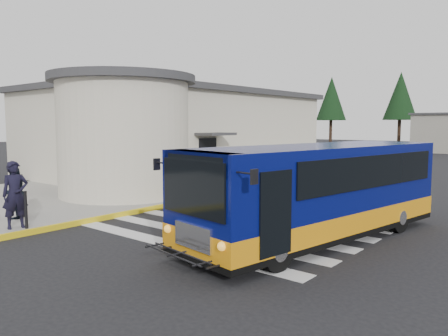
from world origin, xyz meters
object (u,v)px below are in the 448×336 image
Objects in this scene: pedestrian_a at (15,195)px; pedestrian_b at (14,193)px; bollard at (26,210)px; transit_bus at (317,195)px.

pedestrian_a is 1.40m from pedestrian_b.
pedestrian_b is at bearing 165.40° from bollard.
pedestrian_b is 1.62m from bollard.
pedestrian_a reaches higher than pedestrian_b.
bollard is at bearing -46.42° from pedestrian_a.
transit_bus is 4.82× the size of pedestrian_a.
bollard is (-6.43, -4.55, -0.51)m from transit_bus.
pedestrian_b is (-7.97, -4.15, -0.24)m from transit_bus.
transit_bus is at bearing 35.26° from bollard.
pedestrian_a is 0.51m from bollard.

